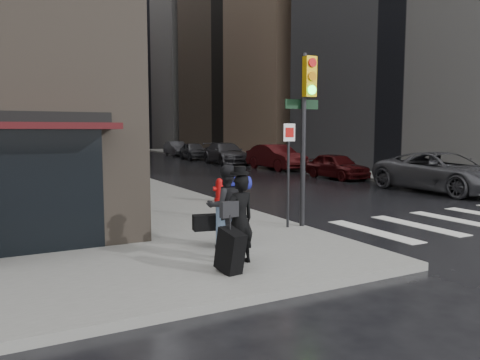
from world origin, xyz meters
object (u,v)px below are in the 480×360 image
object	(u,v)px
man_overcoat	(238,224)
parked_car_2	(276,157)
parked_car_0	(443,172)
fire_hydrant	(219,191)
parked_car_4	(194,151)
traffic_light	(304,116)
parked_car_1	(337,166)
man_jeans	(226,206)
parked_car_5	(176,149)
parked_car_3	(226,153)

from	to	relation	value
man_overcoat	parked_car_2	distance (m)	22.58
man_overcoat	parked_car_0	size ratio (longest dim) A/B	0.30
fire_hydrant	parked_car_4	distance (m)	26.09
traffic_light	parked_car_1	world-z (taller)	traffic_light
man_jeans	traffic_light	size ratio (longest dim) A/B	0.40
man_jeans	parked_car_5	world-z (taller)	man_jeans
parked_car_3	parked_car_4	xyz separation A→B (m)	(-0.07, 6.40, -0.05)
man_overcoat	man_jeans	size ratio (longest dim) A/B	1.05
man_overcoat	parked_car_0	xyz separation A→B (m)	(12.75, 5.94, -0.07)
parked_car_4	parked_car_0	bearing A→B (deg)	-82.41
parked_car_1	parked_car_3	world-z (taller)	parked_car_3
traffic_light	parked_car_4	bearing A→B (deg)	74.50
parked_car_3	man_overcoat	bearing A→B (deg)	-110.72
traffic_light	parked_car_2	xyz separation A→B (m)	(9.56, 16.49, -2.10)
parked_car_4	parked_car_5	world-z (taller)	parked_car_4
fire_hydrant	parked_car_4	world-z (taller)	parked_car_4
man_overcoat	parked_car_2	size ratio (longest dim) A/B	0.36
parked_car_0	man_jeans	bearing A→B (deg)	-158.70
man_jeans	parked_car_5	xyz separation A→B (m)	(12.30, 36.70, -0.28)
man_jeans	fire_hydrant	xyz separation A→B (m)	(2.59, 5.81, -0.51)
man_jeans	fire_hydrant	bearing A→B (deg)	-103.07
parked_car_2	parked_car_3	distance (m)	6.43
traffic_light	parked_car_1	size ratio (longest dim) A/B	1.07
parked_car_1	parked_car_4	xyz separation A→B (m)	(-0.39, 19.21, 0.08)
traffic_light	man_overcoat	bearing A→B (deg)	-141.85
man_overcoat	parked_car_4	size ratio (longest dim) A/B	0.40
parked_car_5	parked_car_4	bearing A→B (deg)	-92.59
parked_car_3	parked_car_5	bearing A→B (deg)	92.08
traffic_light	parked_car_4	distance (m)	30.71
traffic_light	parked_car_0	distance (m)	10.60
fire_hydrant	parked_car_2	world-z (taller)	parked_car_2
traffic_light	parked_car_0	world-z (taller)	traffic_light
man_overcoat	parked_car_5	distance (m)	40.03
parked_car_1	parked_car_2	world-z (taller)	parked_car_2
parked_car_3	parked_car_1	bearing A→B (deg)	-83.67
parked_car_0	parked_car_1	xyz separation A→B (m)	(-0.37, 6.40, -0.15)
parked_car_4	parked_car_3	bearing A→B (deg)	-83.50
man_jeans	parked_car_2	distance (m)	21.33
fire_hydrant	parked_car_5	size ratio (longest dim) A/B	0.18
parked_car_5	man_overcoat	bearing A→B (deg)	-104.87
fire_hydrant	parked_car_3	size ratio (longest dim) A/B	0.14
parked_car_2	parked_car_5	world-z (taller)	parked_car_2
fire_hydrant	parked_car_4	xyz separation A→B (m)	(9.02, 24.48, 0.26)
traffic_light	parked_car_3	xyz separation A→B (m)	(9.02, 22.90, -2.11)
man_overcoat	parked_car_1	xyz separation A→B (m)	(12.38, 12.34, -0.22)
fire_hydrant	parked_car_5	xyz separation A→B (m)	(9.71, 30.88, 0.23)
parked_car_1	parked_car_4	size ratio (longest dim) A/B	0.89
man_overcoat	traffic_light	world-z (taller)	traffic_light
parked_car_1	man_overcoat	bearing A→B (deg)	-135.19
fire_hydrant	parked_car_0	world-z (taller)	parked_car_0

